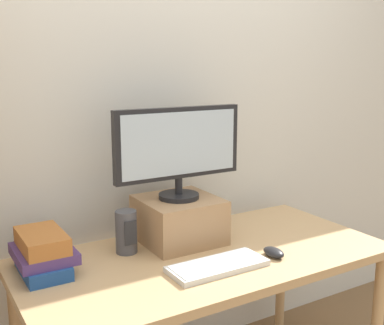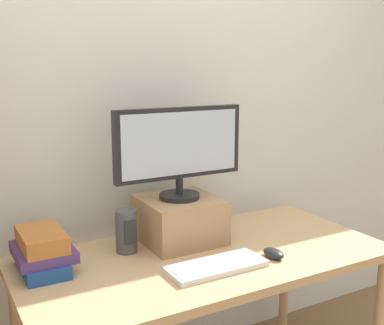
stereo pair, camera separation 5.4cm
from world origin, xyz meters
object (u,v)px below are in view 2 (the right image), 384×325
object	(u,v)px
riser_box	(180,219)
computer_monitor	(179,148)
keyboard	(216,266)
computer_mouse	(273,253)
book_stack	(42,251)
desk	(205,270)
desk_speaker	(126,231)

from	to	relation	value
riser_box	computer_monitor	distance (m)	0.32
computer_monitor	riser_box	bearing A→B (deg)	90.00
keyboard	computer_mouse	size ratio (longest dim) A/B	3.69
computer_monitor	computer_mouse	distance (m)	0.58
computer_monitor	book_stack	size ratio (longest dim) A/B	2.13
desk	computer_monitor	bearing A→B (deg)	96.28
desk	keyboard	size ratio (longest dim) A/B	3.92
riser_box	computer_monitor	bearing A→B (deg)	-90.00
riser_box	computer_mouse	bearing A→B (deg)	-55.73
keyboard	desk_speaker	world-z (taller)	desk_speaker
riser_box	desk_speaker	xyz separation A→B (m)	(-0.25, -0.01, -0.01)
keyboard	desk_speaker	size ratio (longest dim) A/B	2.16
desk	desk_speaker	bearing A→B (deg)	146.52
computer_monitor	desk	bearing A→B (deg)	-83.72
desk	keyboard	bearing A→B (deg)	-105.00
desk	book_stack	size ratio (longest dim) A/B	5.50
computer_monitor	desk_speaker	world-z (taller)	computer_monitor
computer_monitor	desk_speaker	bearing A→B (deg)	-178.98
riser_box	book_stack	bearing A→B (deg)	-177.88
desk	riser_box	bearing A→B (deg)	96.23
riser_box	keyboard	xyz separation A→B (m)	(-0.02, -0.33, -0.08)
desk_speaker	computer_monitor	bearing A→B (deg)	1.02
riser_box	computer_monitor	world-z (taller)	computer_monitor
riser_box	keyboard	world-z (taller)	riser_box
riser_box	desk_speaker	world-z (taller)	riser_box
book_stack	desk_speaker	size ratio (longest dim) A/B	1.54
riser_box	keyboard	size ratio (longest dim) A/B	0.84
desk	computer_mouse	size ratio (longest dim) A/B	14.47
desk	book_stack	xyz separation A→B (m)	(-0.61, 0.16, 0.15)
keyboard	desk_speaker	distance (m)	0.41
computer_monitor	keyboard	xyz separation A→B (m)	(-0.02, -0.33, -0.40)
computer_mouse	book_stack	xyz separation A→B (m)	(-0.83, 0.33, 0.06)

